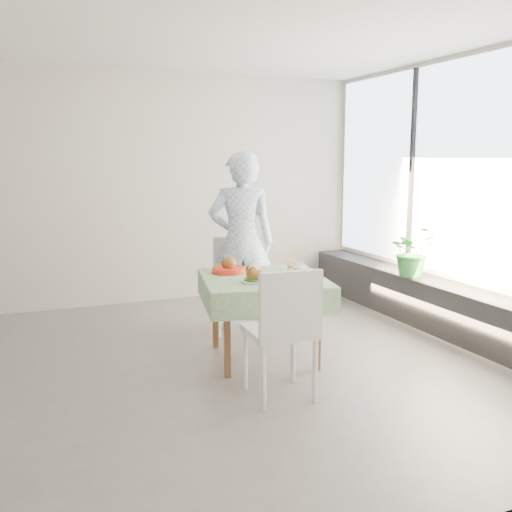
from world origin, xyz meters
name	(u,v)px	position (x,y,z in m)	size (l,w,h in m)	color
floor	(181,371)	(0.00, 0.00, 0.00)	(6.00, 6.00, 0.00)	#5E5B59
ceiling	(173,19)	(0.00, 0.00, 2.80)	(6.00, 6.00, 0.00)	white
wall_back	(125,189)	(0.00, 2.50, 1.40)	(6.00, 0.02, 2.80)	beige
wall_front	(335,251)	(0.00, -2.50, 1.40)	(6.00, 0.02, 2.80)	beige
wall_right	(471,195)	(3.00, 0.00, 1.40)	(0.02, 5.00, 2.80)	beige
window_pane	(471,170)	(2.97, 0.00, 1.65)	(0.01, 4.80, 2.18)	#D1E0F9
window_ledge	(449,309)	(2.80, 0.00, 0.25)	(0.40, 4.80, 0.50)	black
cafe_table	(263,308)	(0.76, 0.03, 0.46)	(1.22, 1.22, 0.74)	brown
chair_far	(236,303)	(0.83, 0.92, 0.29)	(0.56, 0.56, 0.95)	white
chair_near	(280,357)	(0.56, -0.77, 0.31)	(0.49, 0.49, 0.99)	white
diner	(242,242)	(0.90, 0.92, 0.92)	(0.67, 0.44, 1.84)	#97C4F2
main_dish	(256,276)	(0.63, -0.14, 0.79)	(0.31, 0.31, 0.16)	white
juice_cup_orange	(292,269)	(1.02, -0.01, 0.80)	(0.09, 0.09, 0.27)	white
juice_cup_lemonade	(298,271)	(1.01, -0.17, 0.81)	(0.11, 0.11, 0.30)	white
second_dish	(229,268)	(0.55, 0.33, 0.78)	(0.30, 0.30, 0.14)	red
potted_plant	(412,251)	(2.71, 0.52, 0.77)	(0.49, 0.43, 0.55)	#27762D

